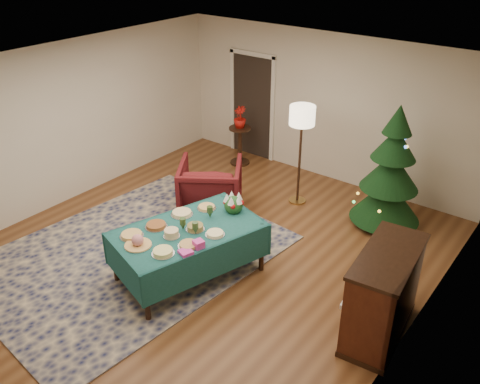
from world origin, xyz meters
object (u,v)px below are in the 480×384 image
Objects in this scene: buffet_table at (188,238)px; side_table at (240,146)px; potted_plant at (240,122)px; armchair at (210,185)px; piano at (383,295)px; christmas_tree at (390,173)px; gift_box at (199,244)px; floor_lamp at (302,122)px.

buffet_table is 2.84× the size of side_table.
potted_plant reaches higher than side_table.
piano reaches higher than armchair.
buffet_table is at bearing -63.10° from potted_plant.
armchair is 2.87m from christmas_tree.
potted_plant is 3.29m from christmas_tree.
buffet_table is 0.51m from gift_box.
potted_plant is at bearing 146.59° from piano.
floor_lamp is at bearing 88.52° from buffet_table.
piano is at bearing -33.41° from potted_plant.
floor_lamp reaches higher than gift_box.
piano reaches higher than potted_plant.
christmas_tree is at bearing 61.90° from buffet_table.
floor_lamp is 3.39m from piano.
floor_lamp is (-0.33, 2.93, 0.67)m from gift_box.
potted_plant is at bearing 172.83° from christmas_tree.
armchair is 0.75× the size of piano.
side_table is at bearing 146.59° from piano.
floor_lamp is 2.27× the size of side_table.
armchair reaches higher than buffet_table.
buffet_table is 3.76m from potted_plant.
christmas_tree is at bearing 69.85° from gift_box.
piano is (2.52, 0.56, -0.06)m from buffet_table.
piano is (3.41, -0.93, 0.04)m from armchair.
armchair is 1.82m from floor_lamp.
christmas_tree is at bearing 175.99° from armchair.
floor_lamp is 1.97m from potted_plant.
potted_plant reaches higher than buffet_table.
buffet_table is at bearing 149.97° from gift_box.
gift_box reaches higher than buffet_table.
christmas_tree reaches higher than potted_plant.
piano reaches higher than gift_box.
side_table is 3.33m from christmas_tree.
buffet_table is 1.25× the size of floor_lamp.
christmas_tree is (3.26, -0.41, 0.53)m from side_table.
side_table is 5.06m from piano.
christmas_tree reaches higher than side_table.
gift_box is 0.16× the size of side_table.
gift_box is 3.37m from christmas_tree.
piano is at bearing 12.49° from buffet_table.
gift_box is 3.03m from floor_lamp.
buffet_table is 3.75m from side_table.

